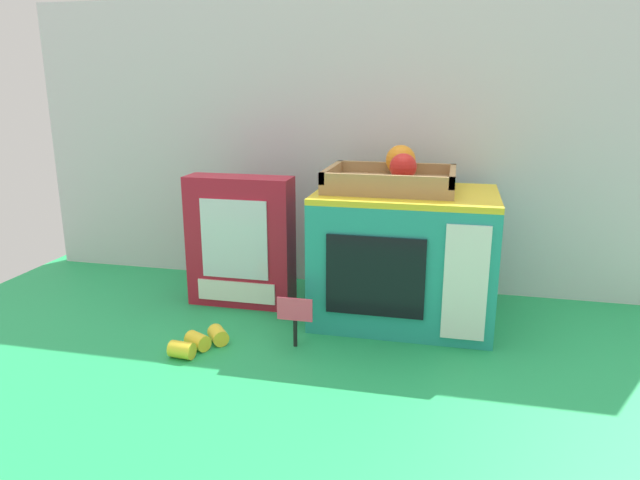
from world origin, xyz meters
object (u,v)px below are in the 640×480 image
object	(u,v)px
food_groups_crate	(393,177)
cookie_set_box	(241,242)
toy_microwave	(404,256)
loose_toy_banana	(200,342)
price_sign	(295,315)

from	to	relation	value
food_groups_crate	cookie_set_box	world-z (taller)	food_groups_crate
toy_microwave	cookie_set_box	bearing A→B (deg)	179.93
food_groups_crate	loose_toy_banana	world-z (taller)	food_groups_crate
loose_toy_banana	toy_microwave	bearing A→B (deg)	34.44
loose_toy_banana	cookie_set_box	bearing A→B (deg)	91.35
price_sign	food_groups_crate	bearing A→B (deg)	54.27
cookie_set_box	price_sign	xyz separation A→B (m)	(0.18, -0.20, -0.08)
toy_microwave	cookie_set_box	distance (m)	0.37
cookie_set_box	loose_toy_banana	distance (m)	0.28
price_sign	loose_toy_banana	distance (m)	0.19
toy_microwave	loose_toy_banana	bearing A→B (deg)	-145.56
toy_microwave	loose_toy_banana	distance (m)	0.46
cookie_set_box	price_sign	world-z (taller)	cookie_set_box
toy_microwave	food_groups_crate	distance (m)	0.17
cookie_set_box	loose_toy_banana	world-z (taller)	cookie_set_box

